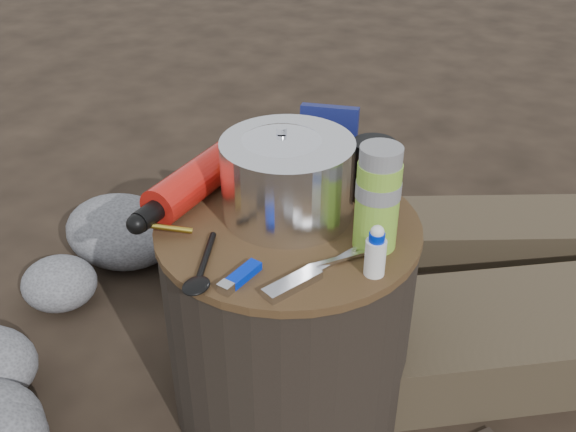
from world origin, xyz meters
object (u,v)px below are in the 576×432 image
at_px(camping_pot, 282,172).
at_px(fuel_bottle, 195,181).
at_px(travel_mug, 373,171).
at_px(stump, 288,316).
at_px(thermos, 378,199).

distance_m(camping_pot, fuel_bottle, 0.18).
relative_size(camping_pot, fuel_bottle, 0.52).
xyz_separation_m(fuel_bottle, travel_mug, (0.32, 0.15, 0.02)).
height_order(stump, travel_mug, travel_mug).
height_order(stump, thermos, thermos).
distance_m(thermos, travel_mug, 0.17).
xyz_separation_m(stump, travel_mug, (0.11, 0.16, 0.29)).
relative_size(fuel_bottle, travel_mug, 2.65).
bearing_deg(fuel_bottle, stump, 1.72).
distance_m(stump, camping_pot, 0.32).
height_order(camping_pot, fuel_bottle, camping_pot).
distance_m(stump, thermos, 0.37).
height_order(camping_pot, thermos, thermos).
bearing_deg(thermos, travel_mug, 111.07).
bearing_deg(fuel_bottle, thermos, 2.79).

